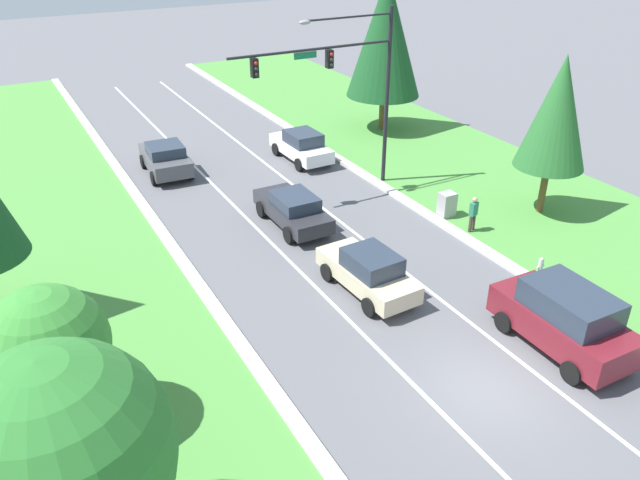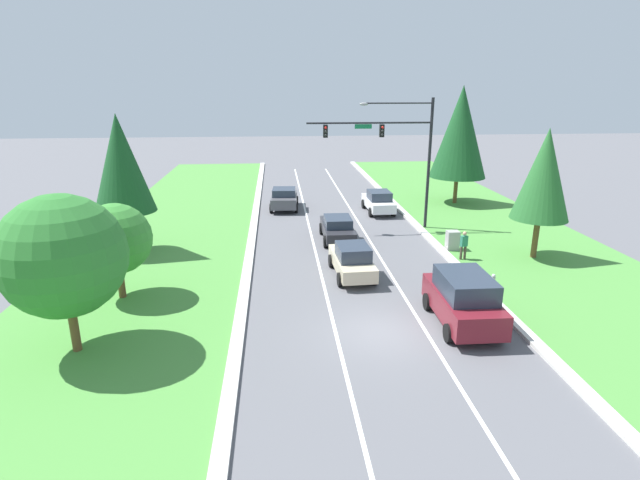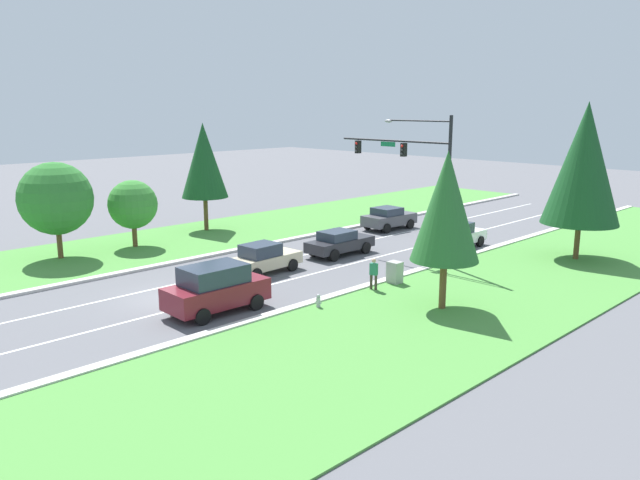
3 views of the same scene
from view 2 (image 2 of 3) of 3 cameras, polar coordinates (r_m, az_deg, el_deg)
The scene contains 21 objects.
ground_plane at distance 20.33m, azimuth 6.98°, elevation -10.43°, with size 160.00×160.00×0.00m, color #5B5B60.
curb_strip_right at distance 22.11m, azimuth 21.65°, elevation -9.00°, with size 0.50×90.00×0.15m.
curb_strip_left at distance 19.96m, azimuth -9.39°, elevation -10.84°, with size 0.50×90.00×0.15m.
grass_verge_right at distance 24.86m, azimuth 32.63°, elevation -7.75°, with size 10.00×90.00×0.08m.
grass_verge_left at distance 21.08m, azimuth -24.02°, elevation -10.74°, with size 10.00×90.00×0.08m.
lane_stripe_inner_left at distance 20.05m, azimuth 1.85°, elevation -10.70°, with size 0.14×81.00×0.01m.
lane_stripe_inner_right at distance 20.75m, azimuth 11.92°, elevation -10.07°, with size 0.14×81.00×0.01m.
traffic_signal_mast at distance 33.32m, azimuth 8.73°, elevation 10.78°, with size 8.20×0.41×8.66m.
champagne_sedan at distance 25.55m, azimuth 3.69°, elevation -2.32°, with size 2.10×4.50×1.71m.
burgundy_suv at distance 21.16m, azimuth 16.07°, elevation -6.50°, with size 2.32×4.71×2.19m.
graphite_sedan at distance 39.59m, azimuth -4.11°, elevation 4.79°, with size 2.35×4.35×1.69m.
charcoal_sedan at distance 31.36m, azimuth 2.00°, elevation 1.38°, with size 2.00×4.64×1.58m.
white_sedan at distance 38.69m, azimuth 6.70°, elevation 4.40°, with size 2.05×4.51×1.71m.
utility_cabinet at distance 30.45m, azimuth 14.89°, elevation -0.11°, with size 0.70×0.60×1.21m.
pedestrian at distance 28.84m, azimuth 16.10°, elevation -0.50°, with size 0.43×0.32×1.69m.
fire_hydrant at distance 25.62m, azimuth 19.18°, elevation -4.44°, with size 0.34×0.20×0.70m.
conifer_near_right_tree at distance 29.73m, azimuth 24.22°, elevation 6.83°, with size 3.10×3.10×7.28m.
oak_near_left_tree at distance 19.47m, azimuth -27.34°, elevation -1.66°, with size 4.37×4.37×5.92m.
conifer_far_right_tree at distance 42.08m, azimuth 15.73°, elevation 11.79°, with size 4.50×4.50×9.43m.
oak_far_left_tree at distance 23.95m, azimuth -22.32°, elevation 0.11°, with size 3.18×3.18×4.47m.
conifer_mid_left_tree at distance 29.99m, azimuth -21.80°, elevation 8.09°, with size 3.40×3.40×7.98m.
Camera 2 is at (-3.99, -17.57, 9.41)m, focal length 28.00 mm.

